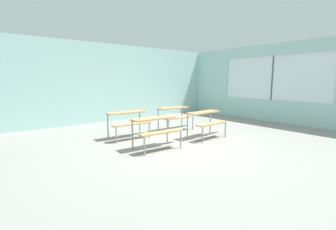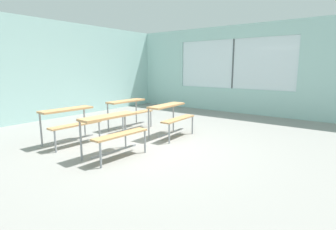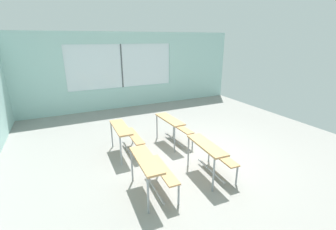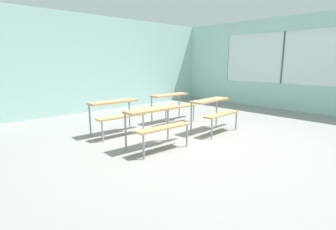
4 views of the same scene
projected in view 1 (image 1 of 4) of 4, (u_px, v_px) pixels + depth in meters
ground at (186, 146)px, 5.89m from camera, size 10.00×9.00×0.05m
wall_back at (108, 83)px, 9.15m from camera, size 10.00×0.12×3.00m
wall_right at (289, 85)px, 8.65m from camera, size 0.12×9.00×3.00m
desk_bench_r0c0 at (156, 126)px, 5.52m from camera, size 1.13×0.64×0.74m
desk_bench_r0c1 at (206, 118)px, 6.58m from camera, size 1.13×0.64×0.74m
desk_bench_r1c0 at (128, 119)px, 6.52m from camera, size 1.12×0.63×0.74m
desk_bench_r1c1 at (175, 113)px, 7.59m from camera, size 1.11×0.61×0.74m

